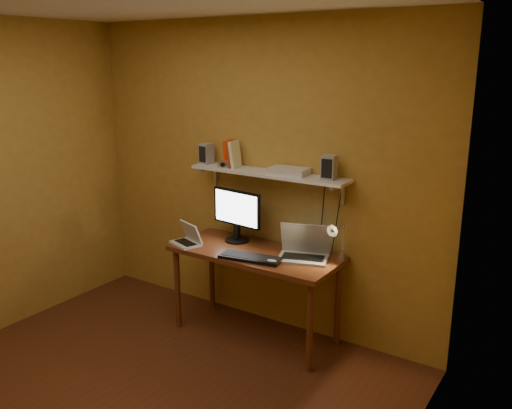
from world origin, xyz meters
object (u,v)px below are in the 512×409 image
Objects in this scene: monitor at (237,213)px; netbook at (188,238)px; speaker_left at (207,154)px; desk at (255,261)px; keyboard at (251,258)px; desk_lamp at (337,237)px; mouse at (272,262)px; speaker_right at (329,167)px; shelf_camera at (224,164)px; router at (289,171)px; laptop at (304,249)px; wall_shelf at (268,174)px.

monitor reaches higher than netbook.
monitor is 2.80× the size of speaker_left.
desk is 2.83× the size of keyboard.
monitor reaches higher than desk.
netbook is 1.27m from desk_lamp.
mouse is at bearing -8.77° from keyboard.
desk is 0.33m from mouse.
speaker_right is at bearing 29.29° from keyboard.
shelf_camera is at bearing 153.87° from mouse.
router reaches higher than desk_lamp.
laptop is 1.00m from netbook.
router is at bearing 132.80° from laptop.
shelf_camera is at bearing 137.62° from keyboard.
wall_shelf is 0.87m from netbook.
desk is 0.73m from desk_lamp.
laptop is (0.40, 0.08, 0.16)m from desk.
speaker_left reaches higher than shelf_camera.
wall_shelf is 3.12× the size of laptop.
speaker_right is at bearing -0.03° from router.
keyboard is 1.07m from speaker_left.
keyboard is at bearing -78.50° from wall_shelf.
netbook is 0.81× the size of desk_lamp.
desk_lamp is at bearing 34.80° from mouse.
wall_shelf reaches higher than desk_lamp.
monitor is at bearing 154.32° from desk.
monitor reaches higher than desk_lamp.
speaker_left reaches higher than router.
speaker_right is at bearing 51.81° from mouse.
monitor is 0.93m from desk_lamp.
laptop is 4.20× the size of shelf_camera.
desk is 0.61m from netbook.
speaker_left reaches higher than wall_shelf.
mouse is at bearing 19.05° from netbook.
shelf_camera is at bearing -169.82° from wall_shelf.
speaker_right is 0.60× the size of router.
desk_lamp is 1.14m from shelf_camera.
laptop is 0.63m from router.
speaker_right reaches higher than laptop.
keyboard is at bearing 18.57° from netbook.
wall_shelf is 2.84× the size of monitor.
speaker_right is at bearing 20.66° from desk.
monitor is 1.32× the size of desk_lamp.
laptop is 1.47× the size of router.
wall_shelf is 13.09× the size of shelf_camera.
desk_lamp is (0.66, 0.13, 0.29)m from desk.
router is (0.19, 0.20, 0.74)m from desk.
keyboard is at bearing -152.85° from desk_lamp.
shelf_camera is 0.59m from router.
monitor is (-0.27, 0.13, 0.34)m from desk.
mouse is 1.20m from speaker_left.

